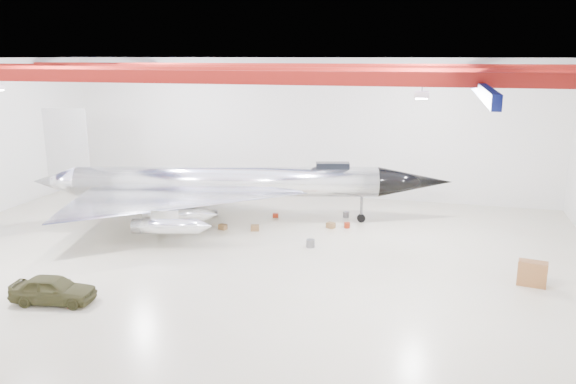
% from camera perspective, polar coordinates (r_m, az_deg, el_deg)
% --- Properties ---
extents(floor, '(40.00, 40.00, 0.00)m').
position_cam_1_polar(floor, '(32.76, -5.03, -6.30)').
color(floor, '#BFB698').
rests_on(floor, ground).
extents(wall_back, '(40.00, 0.00, 40.00)m').
position_cam_1_polar(wall_back, '(45.51, 1.31, 6.56)').
color(wall_back, silver).
rests_on(wall_back, floor).
extents(ceiling, '(40.00, 40.00, 0.00)m').
position_cam_1_polar(ceiling, '(30.78, -5.47, 13.32)').
color(ceiling, '#0A0F38').
rests_on(ceiling, wall_back).
extents(ceiling_structure, '(39.50, 29.50, 1.08)m').
position_cam_1_polar(ceiling_structure, '(30.79, -5.44, 12.06)').
color(ceiling_structure, maroon).
rests_on(ceiling_structure, ceiling).
extents(jet_aircraft, '(28.08, 19.87, 7.78)m').
position_cam_1_polar(jet_aircraft, '(38.30, -6.27, 0.62)').
color(jet_aircraft, silver).
rests_on(jet_aircraft, floor).
extents(jeep, '(4.07, 2.16, 1.32)m').
position_cam_1_polar(jeep, '(28.49, -22.75, -9.10)').
color(jeep, '#3A381D').
rests_on(jeep, floor).
extents(desk, '(1.47, 0.92, 1.26)m').
position_cam_1_polar(desk, '(30.71, 23.56, -7.60)').
color(desk, brown).
rests_on(desk, floor).
extents(crate_ply, '(0.59, 0.52, 0.34)m').
position_cam_1_polar(crate_ply, '(37.32, -6.64, -3.53)').
color(crate_ply, olive).
rests_on(crate_ply, floor).
extents(toolbox_red, '(0.48, 0.42, 0.29)m').
position_cam_1_polar(toolbox_red, '(39.79, -1.27, -2.38)').
color(toolbox_red, maroon).
rests_on(toolbox_red, floor).
extents(engine_drum, '(0.62, 0.62, 0.46)m').
position_cam_1_polar(engine_drum, '(33.74, 2.30, -5.23)').
color(engine_drum, '#59595B').
rests_on(engine_drum, floor).
extents(parts_bin, '(0.64, 0.59, 0.36)m').
position_cam_1_polar(parts_bin, '(37.46, 4.37, -3.39)').
color(parts_bin, olive).
rests_on(parts_bin, floor).
extents(crate_small, '(0.51, 0.46, 0.29)m').
position_cam_1_polar(crate_small, '(40.70, -7.53, -2.13)').
color(crate_small, '#59595B').
rests_on(crate_small, floor).
extents(tool_chest, '(0.45, 0.45, 0.36)m').
position_cam_1_polar(tool_chest, '(37.59, 6.02, -3.37)').
color(tool_chest, maroon).
rests_on(tool_chest, floor).
extents(oil_barrel, '(0.65, 0.57, 0.38)m').
position_cam_1_polar(oil_barrel, '(36.85, -3.38, -3.66)').
color(oil_barrel, olive).
rests_on(oil_barrel, floor).
extents(spares_box, '(0.57, 0.57, 0.39)m').
position_cam_1_polar(spares_box, '(40.01, 5.92, -2.29)').
color(spares_box, '#59595B').
rests_on(spares_box, floor).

